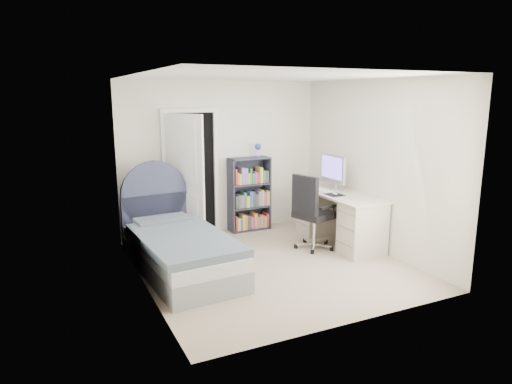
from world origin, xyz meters
name	(u,v)px	position (x,y,z in m)	size (l,w,h in m)	color
room_shell	(272,175)	(0.00, 0.00, 1.25)	(3.50, 3.70, 2.60)	gray
door	(187,176)	(-0.69, 1.54, 1.03)	(0.92, 0.75, 2.06)	black
bed	(179,248)	(-1.18, 0.37, 0.30)	(1.16, 2.23, 1.34)	gray
nightstand	(152,219)	(-1.26, 1.56, 0.40)	(0.42, 0.42, 0.61)	tan
floor_lamp	(190,207)	(-0.71, 1.36, 0.58)	(0.20, 0.20, 1.42)	silver
bookcase	(250,197)	(0.44, 1.65, 0.57)	(0.70, 0.30, 1.48)	#333646
desk	(339,216)	(1.38, 0.39, 0.44)	(0.65, 1.64, 1.34)	beige
office_chair	(311,209)	(0.82, 0.32, 0.62)	(0.63, 0.65, 1.14)	silver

